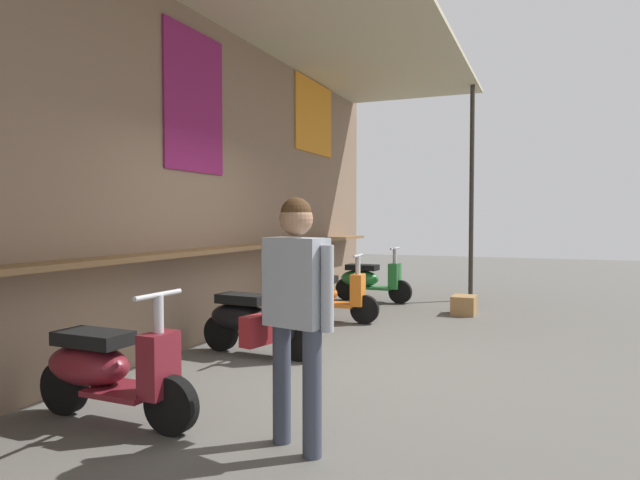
{
  "coord_description": "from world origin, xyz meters",
  "views": [
    {
      "loc": [
        -5.3,
        -1.87,
        1.48
      ],
      "look_at": [
        1.85,
        1.05,
        1.17
      ],
      "focal_mm": 31.62,
      "sensor_mm": 36.0,
      "label": 1
    }
  ],
  "objects_px": {
    "scooter_black": "(252,319)",
    "merchandise_crate": "(464,305)",
    "scooter_maroon": "(106,369)",
    "shopper_with_handbag": "(294,298)",
    "scooter_orange": "(325,294)",
    "scooter_green": "(369,279)"
  },
  "relations": [
    {
      "from": "scooter_maroon",
      "to": "merchandise_crate",
      "type": "distance_m",
      "value": 5.89
    },
    {
      "from": "scooter_black",
      "to": "merchandise_crate",
      "type": "height_order",
      "value": "scooter_black"
    },
    {
      "from": "scooter_orange",
      "to": "shopper_with_handbag",
      "type": "xyz_separation_m",
      "value": [
        -4.2,
        -1.46,
        0.58
      ]
    },
    {
      "from": "scooter_green",
      "to": "shopper_with_handbag",
      "type": "bearing_deg",
      "value": -73.85
    },
    {
      "from": "scooter_maroon",
      "to": "shopper_with_handbag",
      "type": "bearing_deg",
      "value": 5.0
    },
    {
      "from": "scooter_green",
      "to": "merchandise_crate",
      "type": "relative_size",
      "value": 3.25
    },
    {
      "from": "scooter_black",
      "to": "scooter_green",
      "type": "height_order",
      "value": "same"
    },
    {
      "from": "scooter_black",
      "to": "merchandise_crate",
      "type": "distance_m",
      "value": 3.88
    },
    {
      "from": "scooter_black",
      "to": "shopper_with_handbag",
      "type": "height_order",
      "value": "shopper_with_handbag"
    },
    {
      "from": "shopper_with_handbag",
      "to": "scooter_black",
      "type": "bearing_deg",
      "value": -131.74
    },
    {
      "from": "scooter_black",
      "to": "scooter_maroon",
      "type": "bearing_deg",
      "value": -85.49
    },
    {
      "from": "shopper_with_handbag",
      "to": "scooter_orange",
      "type": "bearing_deg",
      "value": -147.63
    },
    {
      "from": "scooter_maroon",
      "to": "shopper_with_handbag",
      "type": "height_order",
      "value": "shopper_with_handbag"
    },
    {
      "from": "scooter_black",
      "to": "scooter_green",
      "type": "bearing_deg",
      "value": 94.52
    },
    {
      "from": "scooter_black",
      "to": "shopper_with_handbag",
      "type": "distance_m",
      "value": 2.61
    },
    {
      "from": "scooter_maroon",
      "to": "scooter_green",
      "type": "xyz_separation_m",
      "value": [
        6.36,
        -0.0,
        0.0
      ]
    },
    {
      "from": "scooter_black",
      "to": "scooter_orange",
      "type": "xyz_separation_m",
      "value": [
        2.12,
        0.0,
        0.0
      ]
    },
    {
      "from": "scooter_black",
      "to": "scooter_orange",
      "type": "distance_m",
      "value": 2.12
    },
    {
      "from": "scooter_orange",
      "to": "shopper_with_handbag",
      "type": "height_order",
      "value": "shopper_with_handbag"
    },
    {
      "from": "scooter_maroon",
      "to": "shopper_with_handbag",
      "type": "relative_size",
      "value": 0.87
    },
    {
      "from": "shopper_with_handbag",
      "to": "merchandise_crate",
      "type": "bearing_deg",
      "value": -169.86
    },
    {
      "from": "scooter_maroon",
      "to": "merchandise_crate",
      "type": "bearing_deg",
      "value": 74.5
    }
  ]
}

